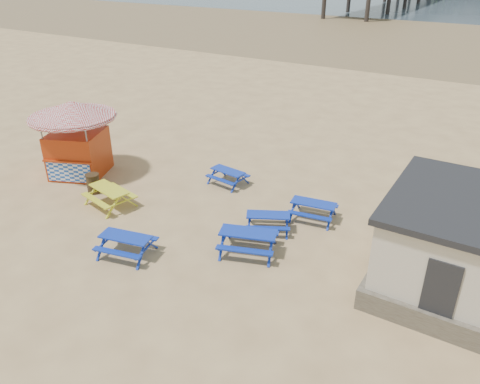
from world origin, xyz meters
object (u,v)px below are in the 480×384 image
Objects in this scene: ice_cream_kiosk at (75,129)px; picnic_table_blue_a at (228,177)px; picnic_table_blue_b at (313,211)px; picnic_table_yellow at (110,197)px; litter_bin at (93,183)px.

picnic_table_blue_a is at bearing -0.98° from ice_cream_kiosk.
picnic_table_blue_a is 4.79m from picnic_table_blue_b.
picnic_table_blue_b is 0.37× the size of ice_cream_kiosk.
picnic_table_blue_a is at bearing 160.06° from picnic_table_blue_b.
picnic_table_yellow is (-3.15, -4.42, 0.06)m from picnic_table_blue_a.
ice_cream_kiosk is at bearing -150.68° from picnic_table_blue_a.
picnic_table_blue_a is 0.34× the size of ice_cream_kiosk.
litter_bin reaches higher than picnic_table_yellow.
litter_bin is at bearing -133.00° from picnic_table_blue_a.
litter_bin reaches higher than picnic_table_blue_b.
picnic_table_yellow is at bearing -164.70° from picnic_table_blue_b.
picnic_table_blue_b is 2.20× the size of litter_bin.
ice_cream_kiosk is 5.94× the size of litter_bin.
litter_bin is (-9.39, -2.96, 0.08)m from picnic_table_blue_b.
picnic_table_blue_b reaches higher than picnic_table_blue_a.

